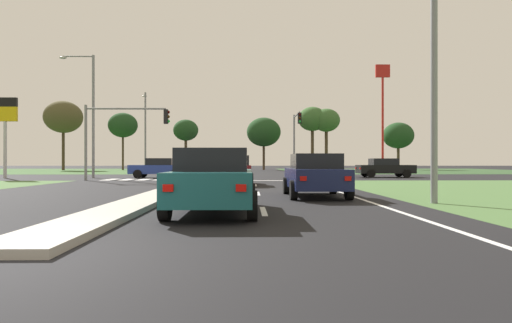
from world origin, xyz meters
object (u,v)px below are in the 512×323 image
at_px(street_lamp_second, 90,109).
at_px(treeline_second, 123,125).
at_px(car_blue_sixth, 159,168).
at_px(traffic_signal_far_right, 296,132).
at_px(street_lamp_third, 145,128).
at_px(car_white_seventh, 211,165).
at_px(car_teal_fourth, 214,180).
at_px(car_navy_third, 315,175).
at_px(car_silver_fifth, 207,165).
at_px(treeline_near, 63,117).
at_px(treeline_seventh, 398,136).
at_px(car_maroon_second, 234,170).
at_px(treeline_third, 186,131).
at_px(fastfood_pole_sign, 383,95).
at_px(treeline_fourth, 264,132).
at_px(fuel_price_totem, 5,119).
at_px(treeline_fifth, 326,121).
at_px(pedestrian_at_median, 217,163).
at_px(street_lamp_near, 441,46).
at_px(traffic_signal_near_left, 119,127).
at_px(car_black_near, 385,168).
at_px(treeline_sixth, 312,120).

xyz_separation_m(street_lamp_second, treeline_second, (-6.70, 32.07, 1.44)).
distance_m(car_blue_sixth, traffic_signal_far_right, 13.66).
distance_m(traffic_signal_far_right, street_lamp_third, 19.07).
distance_m(car_blue_sixth, treeline_second, 34.52).
distance_m(car_white_seventh, street_lamp_second, 31.81).
relative_size(car_teal_fourth, car_white_seventh, 1.06).
xyz_separation_m(car_navy_third, car_silver_fifth, (-7.86, 43.17, -0.02)).
distance_m(treeline_near, treeline_seventh, 50.73).
bearing_deg(street_lamp_third, car_maroon_second, -67.59).
distance_m(treeline_third, treeline_seventh, 33.12).
bearing_deg(car_white_seventh, fastfood_pole_sign, 157.02).
height_order(treeline_fourth, treeline_seventh, treeline_fourth).
bearing_deg(treeline_second, fuel_price_totem, -89.43).
bearing_deg(car_blue_sixth, treeline_fifth, -31.72).
relative_size(traffic_signal_far_right, pedestrian_at_median, 3.49).
relative_size(car_teal_fourth, treeline_seventh, 0.62).
bearing_deg(street_lamp_second, car_teal_fourth, -63.88).
distance_m(car_teal_fourth, treeline_fifth, 54.25).
bearing_deg(car_blue_sixth, car_silver_fifth, -3.10).
relative_size(traffic_signal_far_right, treeline_near, 0.57).
height_order(fuel_price_totem, treeline_seventh, treeline_seventh).
height_order(street_lamp_second, street_lamp_third, street_lamp_second).
distance_m(street_lamp_near, pedestrian_at_median, 34.08).
distance_m(car_maroon_second, street_lamp_third, 29.35).
relative_size(traffic_signal_near_left, treeline_seventh, 0.76).
height_order(car_white_seventh, traffic_signal_far_right, traffic_signal_far_right).
xyz_separation_m(car_teal_fourth, street_lamp_near, (6.51, 2.19, 3.85)).
xyz_separation_m(treeline_near, treeline_second, (8.36, 1.14, -1.08)).
bearing_deg(treeline_near, car_silver_fifth, -14.76).
bearing_deg(car_black_near, car_white_seventh, -150.97).
distance_m(traffic_signal_near_left, fastfood_pole_sign, 36.71).
bearing_deg(car_silver_fifth, treeline_fifth, -165.23).
distance_m(car_silver_fifth, fuel_price_totem, 28.64).
distance_m(car_black_near, street_lamp_second, 23.40).
height_order(street_lamp_second, treeline_fifth, street_lamp_second).
xyz_separation_m(street_lamp_second, fastfood_pole_sign, (29.00, 21.27, 4.44)).
height_order(car_blue_sixth, fuel_price_totem, fuel_price_totem).
height_order(car_blue_sixth, treeline_sixth, treeline_sixth).
distance_m(car_silver_fifth, street_lamp_second, 26.45).
distance_m(car_navy_third, treeline_third, 53.69).
distance_m(car_white_seventh, treeline_seventh, 29.54).
bearing_deg(car_black_near, treeline_second, -136.14).
bearing_deg(car_maroon_second, car_blue_sixth, 121.20).
relative_size(treeline_second, treeline_third, 1.10).
bearing_deg(treeline_fourth, traffic_signal_near_left, -106.47).
height_order(car_blue_sixth, fastfood_pole_sign, fastfood_pole_sign).
relative_size(street_lamp_second, treeline_sixth, 1.01).
bearing_deg(car_navy_third, fuel_price_totem, 139.26).
xyz_separation_m(treeline_near, treeline_seventh, (50.56, 3.32, -2.45)).
xyz_separation_m(treeline_second, treeline_fourth, (21.09, 0.51, -0.96)).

